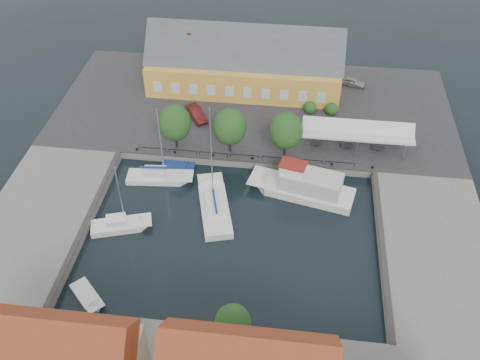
% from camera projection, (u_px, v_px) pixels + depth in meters
% --- Properties ---
extents(ground, '(140.00, 140.00, 0.00)m').
position_uv_depth(ground, '(234.00, 225.00, 60.63)').
color(ground, black).
rests_on(ground, ground).
extents(north_quay, '(56.00, 26.00, 1.00)m').
position_uv_depth(north_quay, '(254.00, 108.00, 77.37)').
color(north_quay, '#2D2D30').
rests_on(north_quay, ground).
extents(west_quay, '(12.00, 24.00, 1.00)m').
position_uv_depth(west_quay, '(40.00, 217.00, 60.80)').
color(west_quay, slate).
rests_on(west_quay, ground).
extents(east_quay, '(12.00, 24.00, 1.00)m').
position_uv_depth(east_quay, '(436.00, 253.00, 56.83)').
color(east_quay, slate).
rests_on(east_quay, ground).
extents(quay_edge_fittings, '(56.00, 24.72, 0.40)m').
position_uv_depth(quay_edge_fittings, '(239.00, 190.00, 63.45)').
color(quay_edge_fittings, '#383533').
rests_on(quay_edge_fittings, north_quay).
extents(warehouse, '(28.56, 14.00, 9.55)m').
position_uv_depth(warehouse, '(241.00, 64.00, 78.97)').
color(warehouse, gold).
rests_on(warehouse, north_quay).
extents(tent_canopy, '(14.00, 4.00, 2.83)m').
position_uv_depth(tent_canopy, '(358.00, 132.00, 67.68)').
color(tent_canopy, silver).
rests_on(tent_canopy, north_quay).
extents(quay_trees, '(18.20, 4.20, 6.30)m').
position_uv_depth(quay_trees, '(230.00, 127.00, 66.48)').
color(quay_trees, black).
rests_on(quay_trees, north_quay).
extents(car_silver, '(4.13, 2.58, 1.31)m').
position_uv_depth(car_silver, '(353.00, 82.00, 80.55)').
color(car_silver, '#9E9FA5').
rests_on(car_silver, north_quay).
extents(car_red, '(3.85, 4.69, 1.50)m').
position_uv_depth(car_red, '(196.00, 113.00, 74.11)').
color(car_red, '#571314').
rests_on(car_red, north_quay).
extents(center_sailboat, '(5.73, 10.78, 14.13)m').
position_uv_depth(center_sailboat, '(215.00, 208.00, 62.17)').
color(center_sailboat, white).
rests_on(center_sailboat, ground).
extents(trawler, '(13.27, 6.57, 5.00)m').
position_uv_depth(trawler, '(305.00, 188.00, 63.80)').
color(trawler, white).
rests_on(trawler, ground).
extents(west_boat_a, '(8.47, 3.02, 11.04)m').
position_uv_depth(west_boat_a, '(158.00, 178.00, 66.24)').
color(west_boat_a, white).
rests_on(west_boat_a, ground).
extents(west_boat_c, '(7.08, 4.09, 9.46)m').
position_uv_depth(west_boat_c, '(120.00, 226.00, 60.10)').
color(west_boat_c, white).
rests_on(west_boat_c, ground).
extents(launch_sw, '(4.43, 4.38, 0.98)m').
position_uv_depth(launch_sw, '(87.00, 297.00, 53.12)').
color(launch_sw, white).
rests_on(launch_sw, ground).
extents(launch_nw, '(4.38, 1.84, 0.88)m').
position_uv_depth(launch_nw, '(177.00, 168.00, 67.99)').
color(launch_nw, navy).
rests_on(launch_nw, ground).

